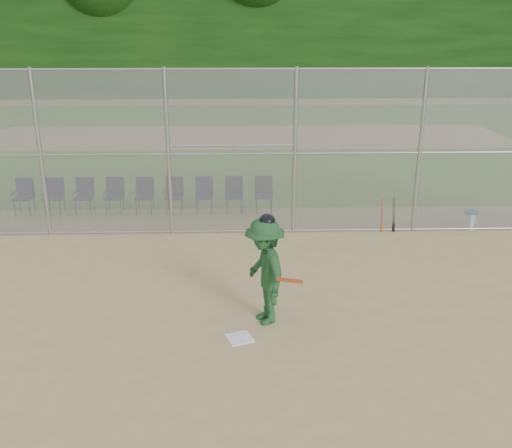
{
  "coord_description": "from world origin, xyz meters",
  "views": [
    {
      "loc": [
        -0.32,
        -8.32,
        4.88
      ],
      "look_at": [
        0.0,
        2.5,
        1.1
      ],
      "focal_mm": 40.0,
      "sensor_mm": 36.0,
      "label": 1
    }
  ],
  "objects_px": {
    "chair_0": "(23,197)",
    "water_cooler": "(470,220)",
    "home_plate": "(240,338)",
    "batter_at_plate": "(265,271)"
  },
  "relations": [
    {
      "from": "home_plate",
      "to": "chair_0",
      "type": "height_order",
      "value": "chair_0"
    },
    {
      "from": "batter_at_plate",
      "to": "chair_0",
      "type": "xyz_separation_m",
      "value": [
        -6.29,
        6.18,
        -0.47
      ]
    },
    {
      "from": "water_cooler",
      "to": "chair_0",
      "type": "distance_m",
      "value": 11.81
    },
    {
      "from": "chair_0",
      "to": "water_cooler",
      "type": "bearing_deg",
      "value": -7.4
    },
    {
      "from": "batter_at_plate",
      "to": "water_cooler",
      "type": "relative_size",
      "value": 4.28
    },
    {
      "from": "home_plate",
      "to": "water_cooler",
      "type": "xyz_separation_m",
      "value": [
        5.86,
        5.25,
        0.22
      ]
    },
    {
      "from": "batter_at_plate",
      "to": "chair_0",
      "type": "distance_m",
      "value": 8.83
    },
    {
      "from": "home_plate",
      "to": "water_cooler",
      "type": "relative_size",
      "value": 0.87
    },
    {
      "from": "home_plate",
      "to": "chair_0",
      "type": "bearing_deg",
      "value": 130.84
    },
    {
      "from": "batter_at_plate",
      "to": "water_cooler",
      "type": "distance_m",
      "value": 7.18
    }
  ]
}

